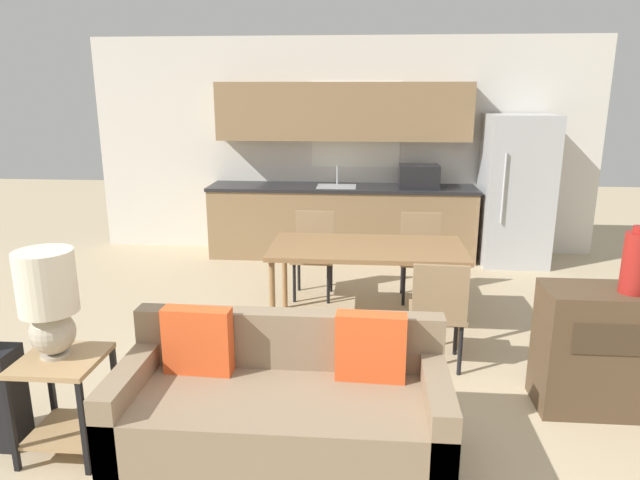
# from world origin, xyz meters

# --- Properties ---
(ground_plane) EXTENTS (20.00, 20.00, 0.00)m
(ground_plane) POSITION_xyz_m (0.00, 0.00, 0.00)
(ground_plane) COLOR tan
(wall_back) EXTENTS (6.40, 0.07, 2.70)m
(wall_back) POSITION_xyz_m (0.00, 4.63, 1.35)
(wall_back) COLOR silver
(wall_back) RESTS_ON ground_plane
(kitchen_counter) EXTENTS (3.31, 0.65, 2.15)m
(kitchen_counter) POSITION_xyz_m (0.02, 4.33, 0.84)
(kitchen_counter) COLOR #8E704C
(kitchen_counter) RESTS_ON ground_plane
(refrigerator) EXTENTS (0.77, 0.78, 1.78)m
(refrigerator) POSITION_xyz_m (2.09, 4.21, 0.89)
(refrigerator) COLOR #B7BABC
(refrigerator) RESTS_ON ground_plane
(dining_table) EXTENTS (1.69, 0.85, 0.75)m
(dining_table) POSITION_xyz_m (0.32, 2.09, 0.68)
(dining_table) COLOR olive
(dining_table) RESTS_ON ground_plane
(couch) EXTENTS (1.84, 0.80, 0.85)m
(couch) POSITION_xyz_m (-0.14, 0.16, 0.34)
(couch) COLOR #3D2D1E
(couch) RESTS_ON ground_plane
(side_table) EXTENTS (0.45, 0.45, 0.60)m
(side_table) POSITION_xyz_m (-1.41, 0.11, 0.40)
(side_table) COLOR tan
(side_table) RESTS_ON ground_plane
(table_lamp) EXTENTS (0.32, 0.32, 0.63)m
(table_lamp) POSITION_xyz_m (-1.45, 0.13, 0.95)
(table_lamp) COLOR #B2A893
(table_lamp) RESTS_ON side_table
(credenza) EXTENTS (1.23, 0.43, 0.84)m
(credenza) POSITION_xyz_m (2.08, 0.85, 0.42)
(credenza) COLOR brown
(credenza) RESTS_ON ground_plane
(vase) EXTENTS (0.16, 0.16, 0.43)m
(vase) POSITION_xyz_m (1.98, 0.80, 1.04)
(vase) COLOR maroon
(vase) RESTS_ON credenza
(dining_chair_near_right) EXTENTS (0.44, 0.44, 0.86)m
(dining_chair_near_right) POSITION_xyz_m (0.86, 1.34, 0.48)
(dining_chair_near_right) COLOR #997A56
(dining_chair_near_right) RESTS_ON ground_plane
(dining_chair_far_right) EXTENTS (0.42, 0.42, 0.86)m
(dining_chair_far_right) POSITION_xyz_m (0.86, 2.86, 0.48)
(dining_chair_far_right) COLOR #997A56
(dining_chair_far_right) RESTS_ON ground_plane
(dining_chair_far_left) EXTENTS (0.43, 0.43, 0.86)m
(dining_chair_far_left) POSITION_xyz_m (-0.22, 2.86, 0.48)
(dining_chair_far_left) COLOR #997A56
(dining_chair_far_left) RESTS_ON ground_plane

